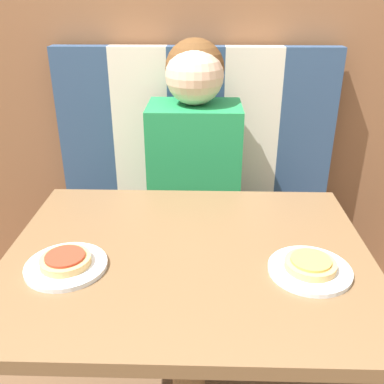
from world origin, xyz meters
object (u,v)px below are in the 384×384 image
(person, at_px, (194,137))
(pizza_right, at_px, (310,264))
(plate_left, at_px, (66,266))
(pizza_left, at_px, (65,260))
(plate_right, at_px, (310,270))

(person, bearing_deg, pizza_right, -68.94)
(plate_left, height_order, pizza_left, pizza_left)
(plate_left, relative_size, pizza_left, 1.62)
(plate_left, bearing_deg, plate_right, 0.00)
(pizza_left, xyz_separation_m, pizza_right, (0.59, 0.00, 0.00))
(person, bearing_deg, pizza_left, -111.06)
(pizza_right, bearing_deg, plate_right, 0.00)
(person, xyz_separation_m, pizza_left, (-0.29, -0.77, -0.07))
(plate_right, relative_size, pizza_left, 1.62)
(plate_right, bearing_deg, pizza_right, 0.00)
(plate_left, distance_m, pizza_left, 0.02)
(person, relative_size, plate_right, 3.71)
(plate_left, height_order, pizza_right, pizza_right)
(person, relative_size, pizza_left, 6.01)
(plate_left, bearing_deg, pizza_left, 0.00)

